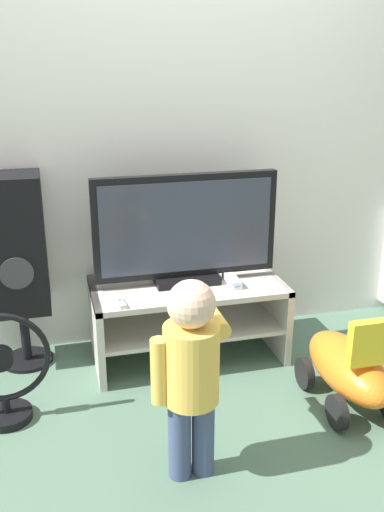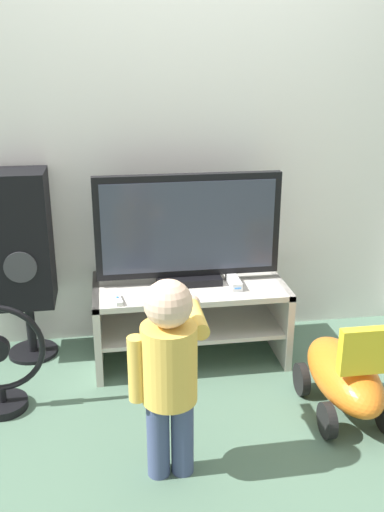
{
  "view_description": "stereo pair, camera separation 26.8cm",
  "coord_description": "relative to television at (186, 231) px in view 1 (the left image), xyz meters",
  "views": [
    {
      "loc": [
        -0.68,
        -2.49,
        1.6
      ],
      "look_at": [
        0.0,
        0.16,
        0.63
      ],
      "focal_mm": 40.0,
      "sensor_mm": 36.0,
      "label": 1
    },
    {
      "loc": [
        -0.42,
        -2.55,
        1.6
      ],
      "look_at": [
        0.0,
        0.16,
        0.63
      ],
      "focal_mm": 40.0,
      "sensor_mm": 36.0,
      "label": 2
    }
  ],
  "objects": [
    {
      "name": "ride_on_toy",
      "position": [
        0.63,
        -0.67,
        -0.53
      ],
      "size": [
        0.31,
        0.62,
        0.52
      ],
      "color": "orange",
      "rests_on": "ground_plane"
    },
    {
      "name": "wall_back",
      "position": [
        0.0,
        0.32,
        0.57
      ],
      "size": [
        10.0,
        0.06,
        2.6
      ],
      "color": "silver",
      "rests_on": "ground_plane"
    },
    {
      "name": "speaker_tower",
      "position": [
        -0.87,
        0.13,
        -0.07
      ],
      "size": [
        0.3,
        0.29,
        1.04
      ],
      "color": "black",
      "rests_on": "ground_plane"
    },
    {
      "name": "floor_fan",
      "position": [
        -0.95,
        -0.4,
        -0.48
      ],
      "size": [
        0.44,
        0.23,
        0.54
      ],
      "color": "black",
      "rests_on": "ground_plane"
    },
    {
      "name": "child",
      "position": [
        -0.21,
        -0.94,
        -0.23
      ],
      "size": [
        0.32,
        0.48,
        0.84
      ],
      "color": "#3F4C72",
      "rests_on": "ground_plane"
    },
    {
      "name": "tv_stand",
      "position": [
        0.0,
        -0.02,
        -0.44
      ],
      "size": [
        1.03,
        0.52,
        0.44
      ],
      "color": "beige",
      "rests_on": "ground_plane"
    },
    {
      "name": "television",
      "position": [
        0.0,
        0.0,
        0.0
      ],
      "size": [
        0.98,
        0.2,
        0.59
      ],
      "color": "black",
      "rests_on": "tv_stand"
    },
    {
      "name": "remote_primary",
      "position": [
        -0.39,
        -0.21,
        -0.28
      ],
      "size": [
        0.05,
        0.13,
        0.03
      ],
      "color": "white",
      "rests_on": "tv_stand"
    },
    {
      "name": "ground_plane",
      "position": [
        0.0,
        -0.28,
        -0.73
      ],
      "size": [
        16.0,
        16.0,
        0.0
      ],
      "primitive_type": "plane",
      "color": "#4C6B56"
    },
    {
      "name": "game_console",
      "position": [
        0.23,
        -0.09,
        -0.27
      ],
      "size": [
        0.05,
        0.19,
        0.04
      ],
      "color": "white",
      "rests_on": "tv_stand"
    }
  ]
}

